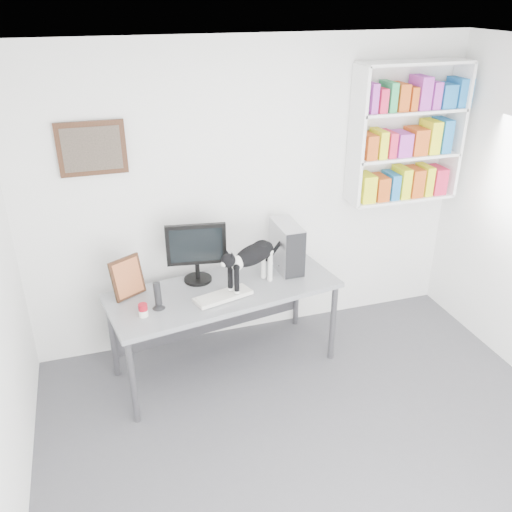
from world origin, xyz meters
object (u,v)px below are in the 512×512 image
object	(u,v)px
bookshelf	(407,133)
keyboard	(223,296)
monitor	(197,252)
speaker	(158,295)
desk	(225,328)
pc_tower	(287,246)
leaning_print	(127,277)
soup_can	(143,310)
cat	(252,266)

from	to	relation	value
bookshelf	keyboard	size ratio (longest dim) A/B	2.67
monitor	keyboard	distance (m)	0.44
monitor	speaker	xyz separation A→B (m)	(-0.38, -0.35, -0.15)
desk	keyboard	distance (m)	0.44
pc_tower	leaning_print	world-z (taller)	pc_tower
leaning_print	soup_can	size ratio (longest dim) A/B	3.32
monitor	cat	xyz separation A→B (m)	(0.41, -0.24, -0.07)
cat	keyboard	bearing A→B (deg)	172.19
leaning_print	speaker	bearing A→B (deg)	-82.92
cat	monitor	bearing A→B (deg)	120.40
desk	speaker	size ratio (longest dim) A/B	8.20
speaker	cat	bearing A→B (deg)	-2.10
leaning_print	cat	world-z (taller)	cat
desk	monitor	world-z (taller)	monitor
desk	soup_can	size ratio (longest dim) A/B	18.39
monitor	keyboard	xyz separation A→B (m)	(0.13, -0.35, -0.25)
monitor	speaker	size ratio (longest dim) A/B	2.28
monitor	leaning_print	size ratio (longest dim) A/B	1.54
speaker	pc_tower	bearing A→B (deg)	6.44
monitor	soup_can	bearing A→B (deg)	-131.43
keyboard	pc_tower	xyz separation A→B (m)	(0.66, 0.34, 0.19)
monitor	pc_tower	world-z (taller)	monitor
monitor	pc_tower	bearing A→B (deg)	8.17
pc_tower	leaning_print	xyz separation A→B (m)	(-1.38, -0.08, -0.04)
bookshelf	keyboard	bearing A→B (deg)	-163.88
pc_tower	speaker	distance (m)	1.23
keyboard	cat	world-z (taller)	cat
monitor	leaning_print	bearing A→B (deg)	-163.38
desk	monitor	size ratio (longest dim) A/B	3.59
desk	leaning_print	bearing A→B (deg)	161.73
keyboard	leaning_print	size ratio (longest dim) A/B	1.37
desk	speaker	xyz separation A→B (m)	(-0.56, -0.14, 0.51)
monitor	desk	bearing A→B (deg)	-40.64
keyboard	speaker	size ratio (longest dim) A/B	2.02
bookshelf	speaker	xyz separation A→B (m)	(-2.37, -0.54, -0.95)
desk	leaning_print	world-z (taller)	leaning_print
bookshelf	leaning_print	bearing A→B (deg)	-173.95
soup_can	cat	bearing A→B (deg)	11.50
pc_tower	speaker	world-z (taller)	pc_tower
keyboard	pc_tower	world-z (taller)	pc_tower
bookshelf	monitor	distance (m)	2.15
speaker	soup_can	bearing A→B (deg)	-157.48
speaker	keyboard	bearing A→B (deg)	-9.75
bookshelf	leaning_print	world-z (taller)	bookshelf
pc_tower	keyboard	bearing A→B (deg)	-153.27
bookshelf	desk	world-z (taller)	bookshelf
keyboard	speaker	world-z (taller)	speaker
monitor	leaning_print	distance (m)	0.59
soup_can	monitor	bearing A→B (deg)	40.06
speaker	leaning_print	xyz separation A→B (m)	(-0.20, 0.26, 0.06)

